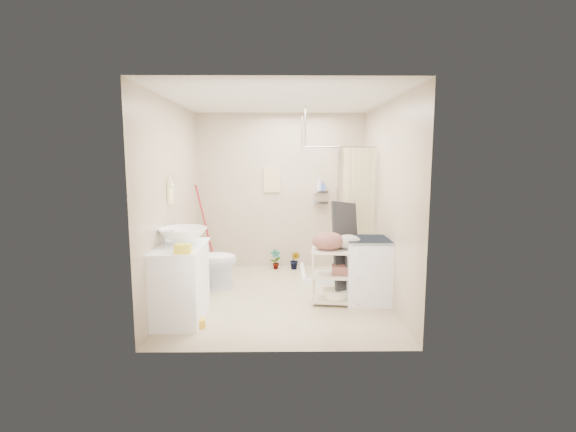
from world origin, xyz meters
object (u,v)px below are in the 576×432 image
vanity (181,282)px  washing_machine (368,270)px  toilet (209,260)px  laundry_rack (336,271)px

vanity → washing_machine: (2.30, 0.55, -0.02)m
vanity → toilet: bearing=82.5°
vanity → toilet: size_ratio=1.21×
washing_machine → laundry_rack: size_ratio=0.98×
toilet → vanity: bearing=172.6°
vanity → washing_machine: 2.36m
vanity → toilet: (0.12, 1.15, -0.03)m
washing_machine → laundry_rack: (-0.42, -0.08, 0.01)m
washing_machine → laundry_rack: bearing=-168.1°
laundry_rack → vanity: bearing=-159.2°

